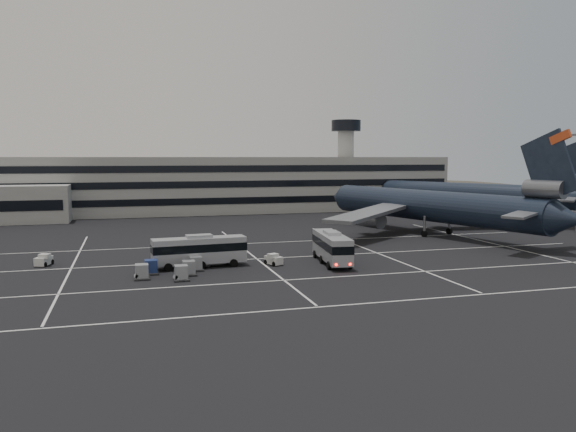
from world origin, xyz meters
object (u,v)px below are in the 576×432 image
(bus_far, at_px, (199,250))
(uld_cluster, at_px, (178,263))
(tug_a, at_px, (43,260))
(bus_near, at_px, (332,246))
(trijet_main, at_px, (431,206))

(bus_far, relative_size, uld_cluster, 0.81)
(tug_a, height_order, uld_cluster, uld_cluster)
(bus_near, bearing_deg, bus_far, -179.79)
(tug_a, bearing_deg, bus_near, 7.15)
(trijet_main, height_order, uld_cluster, trijet_main)
(bus_near, height_order, tug_a, bus_near)
(bus_near, bearing_deg, trijet_main, 44.89)
(bus_near, xyz_separation_m, bus_far, (-17.16, 2.02, -0.04))
(bus_near, relative_size, bus_far, 1.02)
(trijet_main, xyz_separation_m, uld_cluster, (-46.90, -19.91, -4.40))
(bus_near, height_order, bus_far, bus_near)
(bus_near, xyz_separation_m, uld_cluster, (-20.00, 1.08, -1.49))
(trijet_main, relative_size, tug_a, 19.80)
(uld_cluster, bearing_deg, bus_near, -3.09)
(trijet_main, height_order, bus_near, trijet_main)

